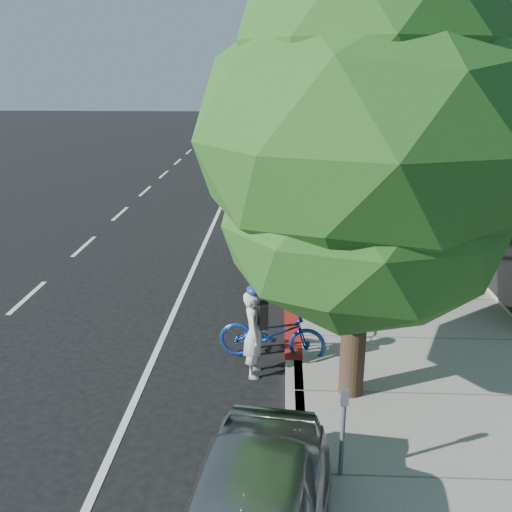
# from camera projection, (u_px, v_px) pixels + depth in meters

# --- Properties ---
(ground) EXTENTS (120.00, 120.00, 0.00)m
(ground) POSITION_uv_depth(u_px,v_px,m) (293.00, 342.00, 11.22)
(ground) COLOR black
(ground) RESTS_ON ground
(sidewalk) EXTENTS (4.60, 56.00, 0.15)m
(sidewalk) POSITION_uv_depth(u_px,v_px,m) (359.00, 229.00, 18.68)
(sidewalk) COLOR gray
(sidewalk) RESTS_ON ground
(curb) EXTENTS (0.30, 56.00, 0.15)m
(curb) POSITION_uv_depth(u_px,v_px,m) (289.00, 229.00, 18.78)
(curb) COLOR #9E998E
(curb) RESTS_ON ground
(curb_red_segment) EXTENTS (0.32, 4.00, 0.15)m
(curb_red_segment) POSITION_uv_depth(u_px,v_px,m) (292.00, 317.00, 12.15)
(curb_red_segment) COLOR maroon
(curb_red_segment) RESTS_ON ground
(storefront_building) EXTENTS (10.00, 36.00, 7.00)m
(storefront_building) POSITION_uv_depth(u_px,v_px,m) (493.00, 103.00, 26.75)
(storefront_building) COLOR #BEAC92
(storefront_building) RESTS_ON ground
(street_tree_0) EXTENTS (4.91, 4.91, 6.95)m
(street_tree_0) POSITION_uv_depth(u_px,v_px,m) (365.00, 143.00, 7.98)
(street_tree_0) COLOR black
(street_tree_0) RESTS_ON ground
(street_tree_1) EXTENTS (4.40, 4.40, 7.33)m
(street_tree_1) POSITION_uv_depth(u_px,v_px,m) (332.00, 93.00, 13.53)
(street_tree_1) COLOR black
(street_tree_1) RESTS_ON ground
(street_tree_2) EXTENTS (5.04, 5.04, 6.85)m
(street_tree_2) POSITION_uv_depth(u_px,v_px,m) (317.00, 101.00, 19.38)
(street_tree_2) COLOR black
(street_tree_2) RESTS_ON ground
(street_tree_3) EXTENTS (4.39, 4.39, 7.35)m
(street_tree_3) POSITION_uv_depth(u_px,v_px,m) (310.00, 81.00, 24.90)
(street_tree_3) COLOR black
(street_tree_3) RESTS_ON ground
(street_tree_4) EXTENTS (5.18, 5.18, 7.70)m
(street_tree_4) POSITION_uv_depth(u_px,v_px,m) (305.00, 76.00, 30.55)
(street_tree_4) COLOR black
(street_tree_4) RESTS_ON ground
(street_tree_5) EXTENTS (4.50, 4.50, 7.24)m
(street_tree_5) POSITION_uv_depth(u_px,v_px,m) (302.00, 78.00, 36.30)
(street_tree_5) COLOR black
(street_tree_5) RESTS_ON ground
(cyclist) EXTENTS (0.38, 0.58, 1.57)m
(cyclist) POSITION_uv_depth(u_px,v_px,m) (254.00, 334.00, 9.80)
(cyclist) COLOR silver
(cyclist) RESTS_ON ground
(bicycle) EXTENTS (2.05, 0.94, 1.04)m
(bicycle) POSITION_uv_depth(u_px,v_px,m) (272.00, 333.00, 10.44)
(bicycle) COLOR navy
(bicycle) RESTS_ON ground
(silver_suv) EXTENTS (3.68, 6.84, 1.83)m
(silver_suv) POSITION_uv_depth(u_px,v_px,m) (274.00, 206.00, 18.23)
(silver_suv) COLOR silver
(silver_suv) RESTS_ON ground
(dark_sedan) EXTENTS (1.85, 4.77, 1.55)m
(dark_sedan) POSITION_uv_depth(u_px,v_px,m) (276.00, 182.00, 22.76)
(dark_sedan) COLOR black
(dark_sedan) RESTS_ON ground
(white_pickup) EXTENTS (2.48, 5.13, 1.44)m
(white_pickup) POSITION_uv_depth(u_px,v_px,m) (278.00, 154.00, 30.17)
(white_pickup) COLOR silver
(white_pickup) RESTS_ON ground
(dark_suv_far) EXTENTS (2.29, 5.18, 1.73)m
(dark_suv_far) POSITION_uv_depth(u_px,v_px,m) (271.00, 141.00, 34.47)
(dark_suv_far) COLOR black
(dark_suv_far) RESTS_ON ground
(pedestrian) EXTENTS (0.85, 0.68, 1.69)m
(pedestrian) POSITION_uv_depth(u_px,v_px,m) (400.00, 212.00, 17.10)
(pedestrian) COLOR black
(pedestrian) RESTS_ON sidewalk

